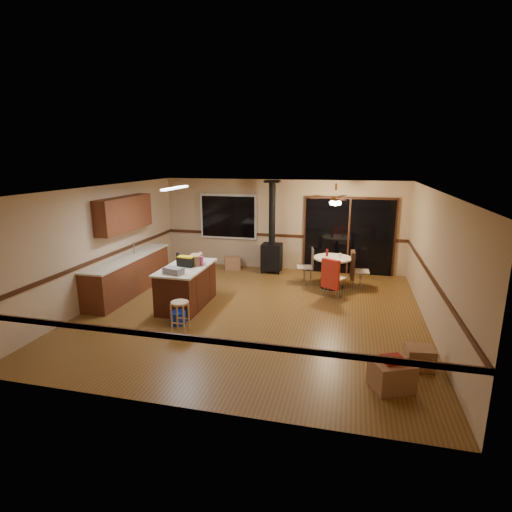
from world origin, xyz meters
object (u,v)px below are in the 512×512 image
(blue_bucket, at_px, (178,318))
(box_under_window, at_px, (232,263))
(chair_near, at_px, (331,274))
(box_corner_b, at_px, (420,357))
(wood_stove, at_px, (272,247))
(chair_right, at_px, (354,265))
(kitchen_island, at_px, (187,286))
(bar_stool, at_px, (180,317))
(chair_left, at_px, (309,262))
(dining_table, at_px, (332,267))
(toolbox_grey, at_px, (173,271))
(box_corner_a, at_px, (391,375))
(toolbox_black, at_px, (186,262))

(blue_bucket, relative_size, box_under_window, 0.70)
(chair_near, bearing_deg, box_corner_b, -61.84)
(wood_stove, distance_m, chair_right, 2.45)
(kitchen_island, height_order, bar_stool, kitchen_island)
(bar_stool, bearing_deg, blue_bucket, 121.51)
(box_corner_b, bearing_deg, chair_near, 118.16)
(blue_bucket, bearing_deg, chair_right, 42.92)
(kitchen_island, height_order, box_under_window, kitchen_island)
(chair_left, height_order, box_under_window, chair_left)
(dining_table, distance_m, chair_near, 0.86)
(toolbox_grey, xyz_separation_m, box_under_window, (0.13, 3.67, -0.78))
(kitchen_island, distance_m, box_corner_a, 4.76)
(box_corner_a, bearing_deg, dining_table, 103.56)
(toolbox_grey, xyz_separation_m, chair_right, (3.59, 2.68, -0.37))
(toolbox_black, bearing_deg, toolbox_grey, -92.65)
(bar_stool, xyz_separation_m, box_under_window, (-0.32, 4.41, -0.12))
(chair_right, bearing_deg, wood_stove, 157.51)
(box_corner_b, bearing_deg, chair_right, 105.33)
(kitchen_island, height_order, wood_stove, wood_stove)
(kitchen_island, relative_size, box_corner_a, 3.11)
(toolbox_black, relative_size, bar_stool, 0.59)
(kitchen_island, xyz_separation_m, box_corner_a, (4.12, -2.38, -0.25))
(chair_left, xyz_separation_m, box_corner_a, (1.67, -4.56, -0.38))
(toolbox_grey, distance_m, toolbox_black, 0.59)
(kitchen_island, height_order, dining_table, kitchen_island)
(toolbox_black, xyz_separation_m, bar_stool, (0.42, -1.33, -0.70))
(kitchen_island, xyz_separation_m, chair_near, (3.06, 1.21, 0.14))
(dining_table, distance_m, chair_left, 0.61)
(toolbox_grey, relative_size, bar_stool, 0.67)
(dining_table, bearing_deg, box_under_window, 160.68)
(wood_stove, height_order, chair_right, wood_stove)
(dining_table, bearing_deg, chair_right, 4.65)
(dining_table, height_order, chair_right, chair_right)
(dining_table, distance_m, box_corner_b, 4.06)
(blue_bucket, xyz_separation_m, dining_table, (2.82, 3.06, 0.40))
(bar_stool, xyz_separation_m, chair_right, (3.14, 3.43, 0.30))
(kitchen_island, bearing_deg, box_under_window, 87.97)
(dining_table, xyz_separation_m, box_corner_a, (1.07, -4.45, -0.33))
(toolbox_black, height_order, box_corner_a, toolbox_black)
(dining_table, bearing_deg, box_corner_a, -76.44)
(dining_table, xyz_separation_m, chair_right, (0.52, 0.04, 0.06))
(toolbox_black, distance_m, dining_table, 3.70)
(bar_stool, bearing_deg, dining_table, 52.25)
(wood_stove, relative_size, box_corner_b, 6.06)
(chair_left, bearing_deg, bar_stool, -120.02)
(bar_stool, xyz_separation_m, dining_table, (2.62, 3.38, 0.23))
(dining_table, distance_m, box_under_window, 3.13)
(wood_stove, xyz_separation_m, blue_bucket, (-1.07, -4.04, -0.60))
(wood_stove, relative_size, blue_bucket, 8.03)
(dining_table, relative_size, box_corner_b, 2.27)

